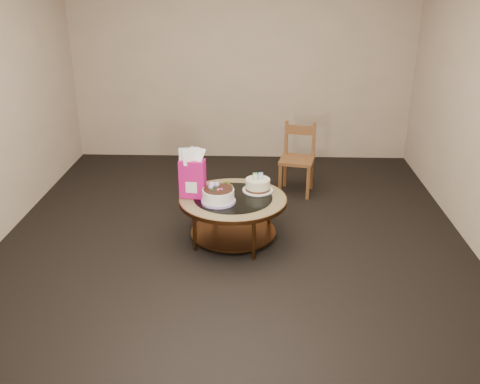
{
  "coord_description": "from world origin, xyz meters",
  "views": [
    {
      "loc": [
        0.23,
        -4.58,
        2.45
      ],
      "look_at": [
        0.06,
        0.02,
        0.5
      ],
      "focal_mm": 40.0,
      "sensor_mm": 36.0,
      "label": 1
    }
  ],
  "objects_px": {
    "cream_cake": "(258,185)",
    "gift_bag": "(192,173)",
    "dining_chair": "(297,158)",
    "decorated_cake": "(218,196)",
    "coffee_table": "(233,205)"
  },
  "relations": [
    {
      "from": "coffee_table",
      "to": "dining_chair",
      "type": "xyz_separation_m",
      "value": [
        0.68,
        1.26,
        0.03
      ]
    },
    {
      "from": "decorated_cake",
      "to": "gift_bag",
      "type": "xyz_separation_m",
      "value": [
        -0.25,
        0.12,
        0.17
      ]
    },
    {
      "from": "decorated_cake",
      "to": "cream_cake",
      "type": "height_order",
      "value": "cream_cake"
    },
    {
      "from": "cream_cake",
      "to": "gift_bag",
      "type": "height_order",
      "value": "gift_bag"
    },
    {
      "from": "decorated_cake",
      "to": "gift_bag",
      "type": "height_order",
      "value": "gift_bag"
    },
    {
      "from": "cream_cake",
      "to": "decorated_cake",
      "type": "bearing_deg",
      "value": -152.91
    },
    {
      "from": "gift_bag",
      "to": "dining_chair",
      "type": "relative_size",
      "value": 0.58
    },
    {
      "from": "decorated_cake",
      "to": "dining_chair",
      "type": "xyz_separation_m",
      "value": [
        0.81,
        1.37,
        -0.11
      ]
    },
    {
      "from": "cream_cake",
      "to": "gift_bag",
      "type": "xyz_separation_m",
      "value": [
        -0.61,
        -0.16,
        0.17
      ]
    },
    {
      "from": "dining_chair",
      "to": "decorated_cake",
      "type": "bearing_deg",
      "value": -108.14
    },
    {
      "from": "cream_cake",
      "to": "dining_chair",
      "type": "distance_m",
      "value": 1.18
    },
    {
      "from": "dining_chair",
      "to": "coffee_table",
      "type": "bearing_deg",
      "value": -106.01
    },
    {
      "from": "gift_bag",
      "to": "decorated_cake",
      "type": "bearing_deg",
      "value": -20.55
    },
    {
      "from": "coffee_table",
      "to": "decorated_cake",
      "type": "distance_m",
      "value": 0.22
    },
    {
      "from": "cream_cake",
      "to": "gift_bag",
      "type": "distance_m",
      "value": 0.65
    }
  ]
}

